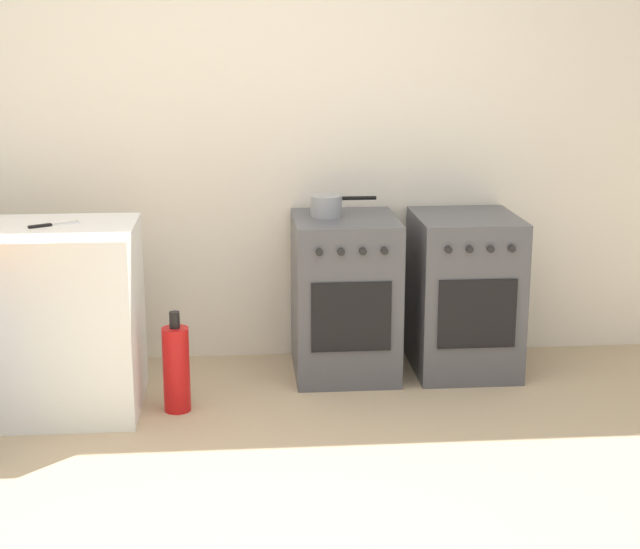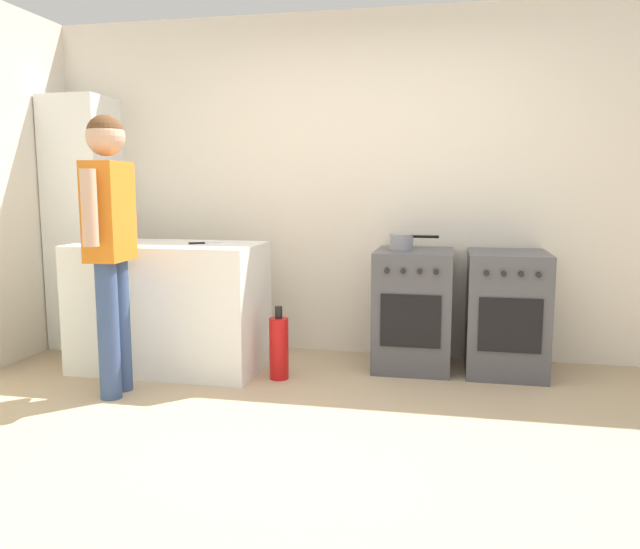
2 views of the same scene
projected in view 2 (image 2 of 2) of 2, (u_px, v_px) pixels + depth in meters
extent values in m
plane|color=tan|center=(321.00, 451.00, 3.08)|extent=(8.00, 8.00, 0.00)
cube|color=silver|center=(372.00, 186.00, 4.79)|extent=(6.00, 0.10, 2.60)
cube|color=white|center=(170.00, 306.00, 4.45)|extent=(1.30, 0.70, 0.90)
cube|color=#4C4C51|center=(413.00, 309.00, 4.48)|extent=(0.54, 0.60, 0.85)
cube|color=black|center=(410.00, 321.00, 4.19)|extent=(0.40, 0.01, 0.36)
cylinder|color=black|center=(396.00, 252.00, 4.33)|extent=(0.17, 0.17, 0.01)
cylinder|color=black|center=(431.00, 253.00, 4.28)|extent=(0.17, 0.17, 0.01)
cylinder|color=black|center=(399.00, 249.00, 4.56)|extent=(0.17, 0.17, 0.01)
cylinder|color=black|center=(432.00, 249.00, 4.52)|extent=(0.17, 0.17, 0.01)
cylinder|color=black|center=(387.00, 271.00, 4.17)|extent=(0.04, 0.02, 0.04)
cylinder|color=black|center=(403.00, 271.00, 4.14)|extent=(0.04, 0.02, 0.04)
cylinder|color=black|center=(420.00, 272.00, 4.12)|extent=(0.04, 0.02, 0.04)
cylinder|color=black|center=(436.00, 272.00, 4.10)|extent=(0.04, 0.02, 0.04)
cube|color=#4C4C51|center=(506.00, 313.00, 4.35)|extent=(0.54, 0.60, 0.85)
cube|color=black|center=(510.00, 326.00, 4.06)|extent=(0.40, 0.01, 0.36)
cylinder|color=black|center=(492.00, 254.00, 4.20)|extent=(0.17, 0.17, 0.01)
cylinder|color=black|center=(529.00, 255.00, 4.15)|extent=(0.17, 0.17, 0.01)
cylinder|color=black|center=(490.00, 251.00, 4.43)|extent=(0.17, 0.17, 0.01)
cylinder|color=black|center=(525.00, 251.00, 4.39)|extent=(0.17, 0.17, 0.01)
cylinder|color=black|center=(487.00, 273.00, 4.04)|extent=(0.04, 0.02, 0.04)
cylinder|color=black|center=(504.00, 274.00, 4.01)|extent=(0.04, 0.02, 0.04)
cylinder|color=black|center=(521.00, 274.00, 3.99)|extent=(0.04, 0.02, 0.04)
cylinder|color=black|center=(539.00, 275.00, 3.97)|extent=(0.04, 0.02, 0.04)
cylinder|color=gray|center=(401.00, 242.00, 4.48)|extent=(0.17, 0.17, 0.11)
cylinder|color=black|center=(426.00, 237.00, 4.44)|extent=(0.18, 0.02, 0.02)
cube|color=silver|center=(214.00, 243.00, 4.40)|extent=(0.14, 0.11, 0.01)
cube|color=black|center=(197.00, 243.00, 4.36)|extent=(0.11, 0.08, 0.01)
cube|color=silver|center=(87.00, 244.00, 4.35)|extent=(0.22, 0.09, 0.01)
cube|color=black|center=(104.00, 244.00, 4.27)|extent=(0.11, 0.05, 0.01)
cylinder|color=#384C7A|center=(108.00, 331.00, 3.80)|extent=(0.13, 0.13, 0.85)
cylinder|color=#384C7A|center=(120.00, 325.00, 3.96)|extent=(0.13, 0.13, 0.85)
cube|color=orange|center=(109.00, 211.00, 3.78)|extent=(0.23, 0.36, 0.60)
cylinder|color=tan|center=(89.00, 208.00, 3.54)|extent=(0.09, 0.09, 0.44)
cylinder|color=tan|center=(126.00, 205.00, 4.01)|extent=(0.09, 0.09, 0.44)
sphere|color=tan|center=(105.00, 137.00, 3.72)|extent=(0.23, 0.23, 0.23)
sphere|color=brown|center=(105.00, 133.00, 3.71)|extent=(0.22, 0.22, 0.22)
cylinder|color=red|center=(279.00, 348.00, 4.22)|extent=(0.13, 0.13, 0.42)
cylinder|color=black|center=(279.00, 312.00, 4.19)|extent=(0.05, 0.05, 0.08)
cube|color=white|center=(85.00, 224.00, 5.03)|extent=(0.48, 0.44, 2.00)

